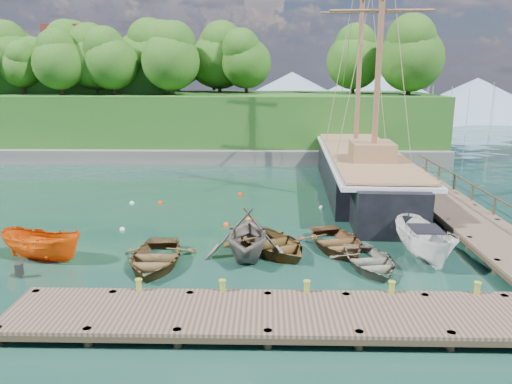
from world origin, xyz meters
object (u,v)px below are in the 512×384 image
rowboat_3 (369,268)px  cabin_boat_white (424,259)px  rowboat_0 (155,265)px  motorboat_orange (44,260)px  rowboat_2 (337,249)px  rowboat_1 (247,256)px  schooner (362,173)px  rowboat_4 (271,251)px

rowboat_3 → cabin_boat_white: bearing=13.9°
rowboat_0 → motorboat_orange: 5.17m
rowboat_0 → motorboat_orange: bearing=172.1°
cabin_boat_white → rowboat_2: bearing=155.9°
rowboat_1 → rowboat_3: 5.46m
motorboat_orange → schooner: (16.78, 13.93, 1.18)m
schooner → rowboat_3: bearing=-96.8°
motorboat_orange → rowboat_0: bearing=-79.0°
rowboat_2 → cabin_boat_white: (3.77, -1.18, 0.00)m
rowboat_1 → rowboat_3: (5.32, -1.23, 0.00)m
schooner → cabin_boat_white: bearing=-86.2°
motorboat_orange → cabin_boat_white: 17.13m
rowboat_0 → schooner: 18.61m
rowboat_0 → rowboat_3: size_ratio=1.16×
rowboat_0 → cabin_boat_white: 12.03m
rowboat_2 → rowboat_4: (-3.11, -0.33, 0.00)m
rowboat_4 → cabin_boat_white: size_ratio=1.03×
rowboat_4 → schooner: bearing=31.1°
schooner → rowboat_4: bearing=-115.2°
rowboat_1 → cabin_boat_white: (7.99, -0.13, 0.00)m
rowboat_0 → rowboat_2: size_ratio=1.03×
rowboat_0 → motorboat_orange: size_ratio=1.13×
cabin_boat_white → rowboat_1: bearing=172.4°
rowboat_4 → motorboat_orange: bearing=156.1°
rowboat_3 → rowboat_4: 4.65m
rowboat_0 → rowboat_1: 4.16m
schooner → rowboat_1: bearing=-117.6°
rowboat_3 → rowboat_4: rowboat_4 is taller
rowboat_3 → cabin_boat_white: cabin_boat_white is taller
rowboat_4 → cabin_boat_white: (6.88, -0.85, 0.00)m
rowboat_3 → motorboat_orange: (-14.46, 0.61, 0.00)m
motorboat_orange → schooner: bearing=-33.2°
rowboat_1 → rowboat_0: bearing=-163.4°
rowboat_1 → rowboat_2: rowboat_1 is taller
cabin_boat_white → schooner: schooner is taller
rowboat_1 → rowboat_3: size_ratio=1.12×
rowboat_1 → cabin_boat_white: bearing=-0.6°
motorboat_orange → schooner: schooner is taller
cabin_boat_white → rowboat_0: bearing=178.3°
rowboat_0 → rowboat_1: bearing=14.5°
rowboat_0 → rowboat_3: bearing=-2.2°
rowboat_1 → rowboat_2: (4.22, 1.05, 0.00)m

